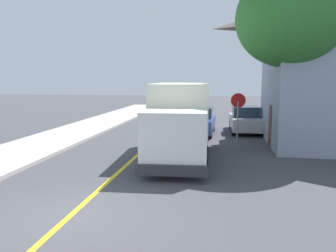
{
  "coord_description": "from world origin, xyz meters",
  "views": [
    {
      "loc": [
        3.7,
        -7.51,
        3.42
      ],
      "look_at": [
        1.44,
        6.61,
        1.4
      ],
      "focal_mm": 36.04,
      "sensor_mm": 36.0,
      "label": 1
    }
  ],
  "objects_px": {
    "box_truck": "(180,117)",
    "parked_car_near": "(199,121)",
    "street_tree_far_side": "(291,18)",
    "parked_van_across": "(245,120)",
    "parked_car_mid": "(197,111)",
    "stop_sign": "(238,108)"
  },
  "relations": [
    {
      "from": "parked_car_near",
      "to": "stop_sign",
      "type": "height_order",
      "value": "stop_sign"
    },
    {
      "from": "box_truck",
      "to": "parked_car_near",
      "type": "height_order",
      "value": "box_truck"
    },
    {
      "from": "box_truck",
      "to": "parked_van_across",
      "type": "bearing_deg",
      "value": 66.29
    },
    {
      "from": "parked_car_near",
      "to": "street_tree_far_side",
      "type": "height_order",
      "value": "street_tree_far_side"
    },
    {
      "from": "parked_car_mid",
      "to": "stop_sign",
      "type": "height_order",
      "value": "stop_sign"
    },
    {
      "from": "parked_car_mid",
      "to": "parked_van_across",
      "type": "distance_m",
      "value": 6.79
    },
    {
      "from": "box_truck",
      "to": "parked_car_near",
      "type": "relative_size",
      "value": 1.64
    },
    {
      "from": "parked_van_across",
      "to": "stop_sign",
      "type": "relative_size",
      "value": 1.68
    },
    {
      "from": "box_truck",
      "to": "street_tree_far_side",
      "type": "xyz_separation_m",
      "value": [
        4.68,
        1.44,
        4.26
      ]
    },
    {
      "from": "stop_sign",
      "to": "parked_van_across",
      "type": "bearing_deg",
      "value": 79.67
    },
    {
      "from": "parked_van_across",
      "to": "street_tree_far_side",
      "type": "distance_m",
      "value": 8.1
    },
    {
      "from": "parked_van_across",
      "to": "street_tree_far_side",
      "type": "bearing_deg",
      "value": -76.83
    },
    {
      "from": "parked_car_near",
      "to": "street_tree_far_side",
      "type": "xyz_separation_m",
      "value": [
        4.27,
        -4.81,
        5.23
      ]
    },
    {
      "from": "box_truck",
      "to": "parked_van_across",
      "type": "height_order",
      "value": "box_truck"
    },
    {
      "from": "parked_car_mid",
      "to": "parked_van_across",
      "type": "relative_size",
      "value": 1.01
    },
    {
      "from": "parked_car_near",
      "to": "parked_car_mid",
      "type": "height_order",
      "value": "same"
    },
    {
      "from": "box_truck",
      "to": "parked_car_mid",
      "type": "relative_size",
      "value": 1.63
    },
    {
      "from": "parked_van_across",
      "to": "parked_car_near",
      "type": "bearing_deg",
      "value": -157.17
    },
    {
      "from": "parked_van_across",
      "to": "street_tree_far_side",
      "type": "height_order",
      "value": "street_tree_far_side"
    },
    {
      "from": "stop_sign",
      "to": "street_tree_far_side",
      "type": "bearing_deg",
      "value": -51.26
    },
    {
      "from": "parked_van_across",
      "to": "box_truck",
      "type": "bearing_deg",
      "value": -113.71
    },
    {
      "from": "box_truck",
      "to": "parked_van_across",
      "type": "distance_m",
      "value": 8.2
    }
  ]
}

